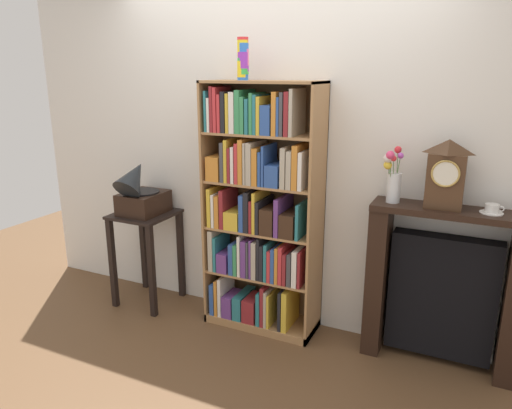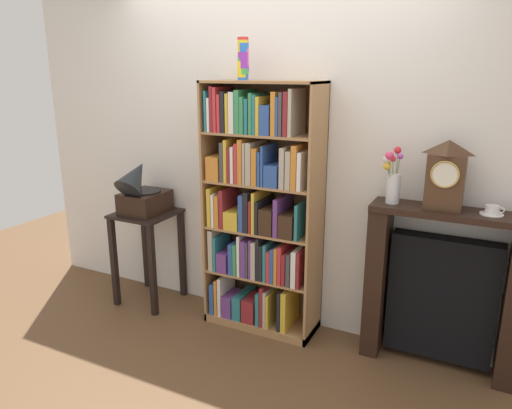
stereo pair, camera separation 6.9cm
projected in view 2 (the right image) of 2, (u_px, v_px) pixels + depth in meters
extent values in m
cube|color=brown|center=(257.00, 330.00, 3.60)|extent=(7.64, 6.40, 0.02)
cube|color=silver|center=(290.00, 152.00, 3.45)|extent=(4.64, 0.08, 2.61)
cube|color=#A87A4C|center=(214.00, 204.00, 3.60)|extent=(0.02, 0.34, 1.81)
cube|color=#A87A4C|center=(316.00, 218.00, 3.25)|extent=(0.02, 0.34, 1.81)
cube|color=brown|center=(272.00, 205.00, 3.57)|extent=(0.83, 0.01, 1.81)
cube|color=#A87A4C|center=(263.00, 82.00, 3.18)|extent=(0.83, 0.34, 0.02)
cube|color=#A87A4C|center=(262.00, 320.00, 3.66)|extent=(0.83, 0.34, 0.06)
cube|color=#2D519E|center=(220.00, 293.00, 3.76)|extent=(0.04, 0.28, 0.25)
cube|color=orange|center=(223.00, 293.00, 3.72)|extent=(0.02, 0.24, 0.28)
cube|color=white|center=(226.00, 293.00, 3.70)|extent=(0.03, 0.23, 0.31)
cube|color=#663884|center=(232.00, 303.00, 3.68)|extent=(0.08, 0.20, 0.17)
cube|color=teal|center=(244.00, 303.00, 3.67)|extent=(0.07, 0.27, 0.18)
cube|color=maroon|center=(253.00, 307.00, 3.61)|extent=(0.10, 0.21, 0.18)
cube|color=teal|center=(263.00, 305.00, 3.57)|extent=(0.03, 0.23, 0.25)
cube|color=maroon|center=(268.00, 301.00, 3.57)|extent=(0.03, 0.27, 0.31)
cube|color=#B2A893|center=(272.00, 303.00, 3.56)|extent=(0.02, 0.28, 0.28)
cube|color=gold|center=(275.00, 305.00, 3.56)|extent=(0.02, 0.29, 0.26)
cube|color=black|center=(285.00, 306.00, 3.50)|extent=(0.02, 0.26, 0.30)
cube|color=gold|center=(290.00, 306.00, 3.49)|extent=(0.04, 0.27, 0.31)
cube|color=#A87A4C|center=(262.00, 273.00, 3.56)|extent=(0.80, 0.32, 0.02)
cube|color=#B2A893|center=(219.00, 246.00, 3.65)|extent=(0.04, 0.27, 0.31)
cube|color=teal|center=(222.00, 250.00, 3.62)|extent=(0.02, 0.23, 0.27)
cube|color=#663884|center=(230.00, 258.00, 3.63)|extent=(0.08, 0.26, 0.15)
cube|color=#2D519E|center=(239.00, 254.00, 3.59)|extent=(0.04, 0.28, 0.24)
cube|color=#388E56|center=(242.00, 256.00, 3.56)|extent=(0.03, 0.26, 0.24)
cube|color=white|center=(246.00, 252.00, 3.54)|extent=(0.02, 0.26, 0.31)
cube|color=#663884|center=(249.00, 255.00, 3.51)|extent=(0.04, 0.23, 0.28)
cube|color=#424247|center=(255.00, 255.00, 3.52)|extent=(0.02, 0.27, 0.28)
cube|color=#663884|center=(258.00, 254.00, 3.51)|extent=(0.02, 0.28, 0.29)
cube|color=#B2A893|center=(260.00, 257.00, 3.49)|extent=(0.04, 0.25, 0.28)
cube|color=black|center=(264.00, 255.00, 3.46)|extent=(0.02, 0.23, 0.32)
cube|color=black|center=(268.00, 258.00, 3.48)|extent=(0.03, 0.28, 0.27)
cube|color=teal|center=(271.00, 259.00, 3.44)|extent=(0.02, 0.22, 0.28)
cube|color=#C63338|center=(274.00, 262.00, 3.44)|extent=(0.03, 0.24, 0.23)
cube|color=#2D519E|center=(279.00, 261.00, 3.43)|extent=(0.03, 0.26, 0.25)
cube|color=orange|center=(282.00, 262.00, 3.41)|extent=(0.02, 0.24, 0.27)
cube|color=#C63338|center=(285.00, 262.00, 3.40)|extent=(0.03, 0.24, 0.28)
cube|color=maroon|center=(290.00, 265.00, 3.40)|extent=(0.03, 0.27, 0.23)
cube|color=#424247|center=(294.00, 265.00, 3.38)|extent=(0.03, 0.25, 0.24)
cube|color=white|center=(299.00, 265.00, 3.35)|extent=(0.04, 0.24, 0.26)
cube|color=maroon|center=(303.00, 266.00, 3.33)|extent=(0.02, 0.23, 0.26)
cube|color=#A87A4C|center=(262.00, 229.00, 3.47)|extent=(0.80, 0.32, 0.02)
cube|color=gold|center=(218.00, 204.00, 3.57)|extent=(0.03, 0.29, 0.29)
cube|color=white|center=(221.00, 208.00, 3.54)|extent=(0.02, 0.25, 0.25)
cube|color=orange|center=(225.00, 208.00, 3.53)|extent=(0.03, 0.26, 0.24)
cube|color=maroon|center=(229.00, 206.00, 3.50)|extent=(0.03, 0.24, 0.28)
cube|color=gold|center=(238.00, 218.00, 3.49)|extent=(0.11, 0.24, 0.13)
cube|color=#2D519E|center=(248.00, 211.00, 3.43)|extent=(0.03, 0.23, 0.27)
cube|color=black|center=(254.00, 209.00, 3.43)|extent=(0.04, 0.27, 0.29)
cube|color=maroon|center=(257.00, 214.00, 3.41)|extent=(0.02, 0.23, 0.23)
cube|color=gold|center=(261.00, 210.00, 3.40)|extent=(0.02, 0.27, 0.29)
cube|color=black|center=(264.00, 214.00, 3.40)|extent=(0.02, 0.28, 0.23)
cube|color=#382316|center=(273.00, 219.00, 3.37)|extent=(0.10, 0.27, 0.19)
cube|color=#663884|center=(283.00, 214.00, 3.34)|extent=(0.03, 0.30, 0.27)
cube|color=#382316|center=(291.00, 224.00, 3.30)|extent=(0.10, 0.24, 0.17)
cube|color=teal|center=(303.00, 219.00, 3.27)|extent=(0.02, 0.28, 0.25)
cube|color=#A87A4C|center=(262.00, 183.00, 3.37)|extent=(0.80, 0.32, 0.02)
cube|color=orange|center=(220.00, 167.00, 3.45)|extent=(0.10, 0.24, 0.17)
cube|color=#424247|center=(230.00, 160.00, 3.42)|extent=(0.03, 0.27, 0.28)
cube|color=gold|center=(234.00, 159.00, 3.40)|extent=(0.02, 0.27, 0.30)
cube|color=maroon|center=(237.00, 163.00, 3.40)|extent=(0.02, 0.27, 0.24)
cube|color=white|center=(239.00, 163.00, 3.37)|extent=(0.02, 0.23, 0.25)
cube|color=#C63338|center=(244.00, 161.00, 3.36)|extent=(0.02, 0.25, 0.28)
cube|color=orange|center=(248.00, 160.00, 3.34)|extent=(0.03, 0.25, 0.31)
cube|color=#B2A893|center=(251.00, 162.00, 3.33)|extent=(0.02, 0.24, 0.29)
cube|color=#B2A893|center=(257.00, 162.00, 3.33)|extent=(0.04, 0.28, 0.29)
cube|color=orange|center=(262.00, 164.00, 3.32)|extent=(0.04, 0.28, 0.26)
cube|color=#2D519E|center=(265.00, 167.00, 3.28)|extent=(0.02, 0.23, 0.23)
cube|color=#2D519E|center=(269.00, 164.00, 3.27)|extent=(0.02, 0.24, 0.28)
cube|color=#2D519E|center=(277.00, 174.00, 3.25)|extent=(0.10, 0.22, 0.15)
cube|color=#B2A893|center=(288.00, 166.00, 3.20)|extent=(0.04, 0.23, 0.27)
cube|color=#B2A893|center=(294.00, 168.00, 3.19)|extent=(0.04, 0.24, 0.25)
cube|color=orange|center=(299.00, 166.00, 3.16)|extent=(0.04, 0.23, 0.29)
cube|color=white|center=(305.00, 170.00, 3.15)|extent=(0.03, 0.22, 0.25)
cube|color=#A87A4C|center=(263.00, 134.00, 3.28)|extent=(0.80, 0.32, 0.02)
cube|color=teal|center=(214.00, 110.00, 3.36)|extent=(0.02, 0.25, 0.28)
cube|color=white|center=(216.00, 114.00, 3.35)|extent=(0.02, 0.23, 0.23)
cube|color=maroon|center=(221.00, 108.00, 3.35)|extent=(0.02, 0.28, 0.31)
cube|color=#C63338|center=(222.00, 109.00, 3.32)|extent=(0.02, 0.23, 0.30)
cube|color=#C63338|center=(227.00, 113.00, 3.32)|extent=(0.02, 0.24, 0.26)
cube|color=black|center=(231.00, 111.00, 3.31)|extent=(0.03, 0.26, 0.28)
cube|color=gold|center=(234.00, 113.00, 3.28)|extent=(0.02, 0.23, 0.26)
cube|color=white|center=(240.00, 112.00, 3.29)|extent=(0.04, 0.27, 0.27)
cube|color=#388E56|center=(245.00, 111.00, 3.26)|extent=(0.04, 0.26, 0.29)
cube|color=#388E56|center=(249.00, 114.00, 3.25)|extent=(0.03, 0.25, 0.24)
cube|color=teal|center=(253.00, 116.00, 3.23)|extent=(0.02, 0.24, 0.23)
cube|color=#388E56|center=(257.00, 113.00, 3.21)|extent=(0.02, 0.23, 0.27)
cube|color=teal|center=(262.00, 114.00, 3.22)|extent=(0.02, 0.27, 0.26)
cube|color=gold|center=(266.00, 115.00, 3.22)|extent=(0.02, 0.29, 0.25)
cube|color=#2D519E|center=(271.00, 119.00, 3.17)|extent=(0.07, 0.23, 0.19)
cube|color=orange|center=(280.00, 113.00, 3.14)|extent=(0.03, 0.24, 0.28)
cube|color=#2D519E|center=(284.00, 116.00, 3.14)|extent=(0.02, 0.25, 0.25)
cube|color=#424247|center=(288.00, 113.00, 3.13)|extent=(0.02, 0.27, 0.28)
cube|color=maroon|center=(293.00, 113.00, 3.12)|extent=(0.03, 0.28, 0.28)
cube|color=#B2A893|center=(297.00, 112.00, 3.10)|extent=(0.02, 0.26, 0.30)
cylinder|color=blue|center=(243.00, 72.00, 3.23)|extent=(0.07, 0.07, 0.11)
cylinder|color=yellow|center=(243.00, 69.00, 3.22)|extent=(0.07, 0.07, 0.11)
cylinder|color=green|center=(243.00, 66.00, 3.22)|extent=(0.07, 0.07, 0.11)
cylinder|color=purple|center=(243.00, 63.00, 3.21)|extent=(0.07, 0.07, 0.11)
cylinder|color=purple|center=(243.00, 60.00, 3.21)|extent=(0.07, 0.07, 0.11)
cylinder|color=pink|center=(243.00, 57.00, 3.20)|extent=(0.07, 0.07, 0.11)
cylinder|color=white|center=(243.00, 54.00, 3.20)|extent=(0.07, 0.07, 0.11)
cylinder|color=blue|center=(243.00, 51.00, 3.19)|extent=(0.07, 0.07, 0.11)
cylinder|color=yellow|center=(243.00, 48.00, 3.19)|extent=(0.07, 0.07, 0.11)
cylinder|color=red|center=(243.00, 45.00, 3.18)|extent=(0.07, 0.07, 0.11)
cube|color=black|center=(146.00, 213.00, 3.85)|extent=(0.45, 0.46, 0.02)
cube|color=black|center=(114.00, 262.00, 3.87)|extent=(0.04, 0.04, 0.75)
cube|color=black|center=(152.00, 271.00, 3.70)|extent=(0.04, 0.04, 0.75)
cube|color=black|center=(146.00, 247.00, 4.21)|extent=(0.04, 0.04, 0.75)
cube|color=black|center=(182.00, 254.00, 4.04)|extent=(0.04, 0.04, 0.75)
cube|color=black|center=(145.00, 202.00, 3.83)|extent=(0.30, 0.36, 0.17)
cylinder|color=black|center=(145.00, 191.00, 3.80)|extent=(0.26, 0.26, 0.01)
cylinder|color=#1E2328|center=(140.00, 190.00, 3.75)|extent=(0.03, 0.03, 0.06)
cone|color=#1E2328|center=(135.00, 176.00, 3.68)|extent=(0.22, 0.34, 0.34)
cube|color=black|center=(451.00, 213.00, 2.88)|extent=(0.94, 0.27, 0.04)
cube|color=black|center=(377.00, 281.00, 3.20)|extent=(0.12, 0.24, 1.03)
cube|color=black|center=(441.00, 298.00, 3.07)|extent=(0.66, 0.13, 0.82)
cube|color=#472D1C|center=(445.00, 182.00, 2.85)|extent=(0.22, 0.14, 0.33)
pyramid|color=#472D1C|center=(449.00, 147.00, 2.80)|extent=(0.22, 0.14, 0.09)
cylinder|color=silver|center=(445.00, 174.00, 2.77)|extent=(0.15, 0.01, 0.15)
torus|color=#B79347|center=(445.00, 175.00, 2.77)|extent=(0.16, 0.01, 0.16)
cylinder|color=silver|center=(393.00, 188.00, 3.00)|extent=(0.09, 0.09, 0.19)
cylinder|color=#4C753D|center=(389.00, 180.00, 2.98)|extent=(0.03, 0.07, 0.28)
sphere|color=silver|center=(387.00, 159.00, 2.92)|extent=(0.05, 0.05, 0.05)
cylinder|color=#4C753D|center=(391.00, 183.00, 2.98)|extent=(0.05, 0.05, 0.23)
sphere|color=yellow|center=(387.00, 166.00, 2.94)|extent=(0.05, 0.05, 0.05)
cylinder|color=#4C753D|center=(396.00, 176.00, 3.00)|extent=(0.02, 0.03, 0.32)
sphere|color=red|center=(398.00, 150.00, 2.97)|extent=(0.04, 0.04, 0.04)
cylinder|color=#4C753D|center=(393.00, 180.00, 2.96)|extent=(0.02, 0.04, 0.28)
sphere|color=red|center=(393.00, 159.00, 2.91)|extent=(0.04, 0.04, 0.04)
cylinder|color=#4C753D|center=(390.00, 178.00, 3.00)|extent=(0.04, 0.05, 0.29)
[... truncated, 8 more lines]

